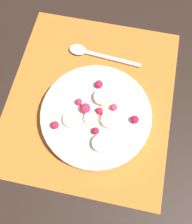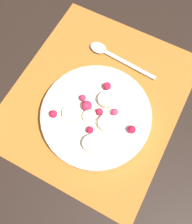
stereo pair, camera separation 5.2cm
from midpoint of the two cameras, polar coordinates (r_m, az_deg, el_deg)
The scene contains 4 objects.
ground_plane at distance 0.58m, azimuth -3.85°, elevation 2.88°, with size 3.00×3.00×0.00m, color black.
placemat at distance 0.57m, azimuth -3.87°, elevation 3.00°, with size 0.43×0.37×0.01m.
fruit_bowl at distance 0.54m, azimuth -2.75°, elevation -1.10°, with size 0.24×0.24×0.05m.
spoon at distance 0.63m, azimuth -4.01°, elevation 13.14°, with size 0.03×0.18×0.01m.
Camera 1 is at (-0.23, -0.06, 0.53)m, focal length 40.00 mm.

